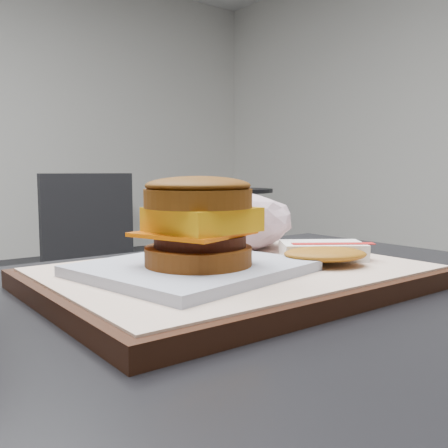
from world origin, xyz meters
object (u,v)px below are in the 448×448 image
at_px(breakfast_sandwich, 197,233).
at_px(crumpled_wrapper, 234,221).
at_px(hash_brown, 324,252).
at_px(serving_tray, 235,277).
at_px(neighbor_chair, 61,266).

bearing_deg(breakfast_sandwich, crumpled_wrapper, 38.54).
relative_size(breakfast_sandwich, hash_brown, 1.61).
height_order(breakfast_sandwich, hash_brown, breakfast_sandwich).
height_order(hash_brown, crumpled_wrapper, crumpled_wrapper).
bearing_deg(hash_brown, serving_tray, 160.09).
distance_m(hash_brown, crumpled_wrapper, 0.13).
distance_m(crumpled_wrapper, neighbor_chair, 1.54).
bearing_deg(serving_tray, hash_brown, -19.91).
height_order(serving_tray, crumpled_wrapper, crumpled_wrapper).
bearing_deg(crumpled_wrapper, breakfast_sandwich, -141.46).
distance_m(serving_tray, crumpled_wrapper, 0.12).
bearing_deg(neighbor_chair, crumpled_wrapper, -101.30).
xyz_separation_m(hash_brown, neighbor_chair, (0.27, 1.61, -0.29)).
bearing_deg(breakfast_sandwich, neighbor_chair, 75.12).
bearing_deg(crumpled_wrapper, hash_brown, -79.68).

